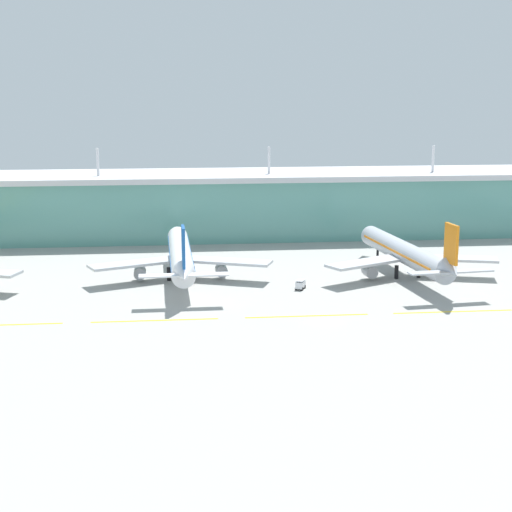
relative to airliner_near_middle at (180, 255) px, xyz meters
The scene contains 8 objects.
ground_plane 54.13m from the airliner_near_middle, 55.31° to the right, with size 600.00×600.00×0.00m, color #9E9E99.
terminal_building 69.14m from the airliner_near_middle, 63.68° to the left, with size 288.00×34.00×30.84m.
airliner_near_middle is the anchor object (origin of this frame).
airliner_far_middle 60.68m from the airliner_near_middle, ahead, with size 48.49×62.93×18.90m.
taxiway_stripe_mid_west 40.35m from the airliner_near_middle, 99.27° to the right, with size 28.00×0.70×0.04m, color yellow.
taxiway_stripe_centre 48.45m from the airliner_near_middle, 54.94° to the right, with size 28.00×0.70×0.04m, color yellow.
taxiway_stripe_mid_east 73.34m from the airliner_near_middle, 32.55° to the right, with size 28.00×0.70×0.04m, color yellow.
baggage_cart 33.85m from the airliner_near_middle, 25.95° to the right, with size 3.21×4.02×2.48m.
Camera 1 is at (-33.42, -172.77, 51.38)m, focal length 58.18 mm.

